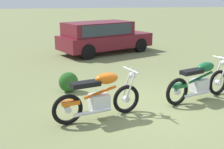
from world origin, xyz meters
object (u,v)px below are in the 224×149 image
at_px(car_burgundy, 102,35).
at_px(shrub_low, 69,82).
at_px(motorcycle_orange, 99,97).
at_px(motorcycle_green, 200,81).

bearing_deg(car_burgundy, shrub_low, -132.69).
distance_m(motorcycle_orange, shrub_low, 2.00).
height_order(motorcycle_orange, car_burgundy, car_burgundy).
xyz_separation_m(motorcycle_orange, car_burgundy, (1.36, 7.15, 0.34)).
bearing_deg(motorcycle_green, motorcycle_orange, 174.03).
bearing_deg(motorcycle_orange, shrub_low, 90.79).
distance_m(motorcycle_green, car_burgundy, 6.68).
xyz_separation_m(motorcycle_green, shrub_low, (-3.17, 1.32, -0.21)).
distance_m(car_burgundy, shrub_low, 5.58).
height_order(motorcycle_green, shrub_low, motorcycle_green).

